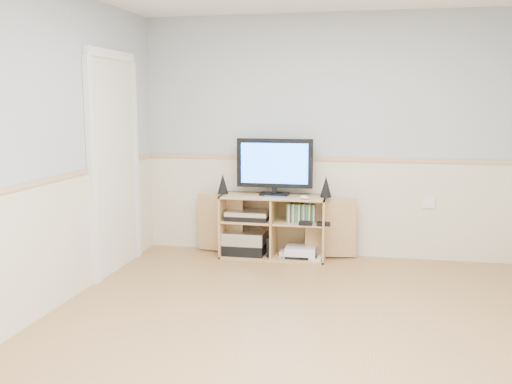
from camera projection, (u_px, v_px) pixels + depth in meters
room at (300, 160)px, 3.86m from camera, size 4.04×4.54×2.54m
media_cabinet at (274, 225)px, 5.98m from camera, size 1.69×0.41×0.65m
monitor at (275, 165)px, 5.87m from camera, size 0.79×0.18×0.59m
speaker_left at (223, 184)px, 5.99m from camera, size 0.11×0.11×0.21m
speaker_right at (326, 187)px, 5.77m from camera, size 0.12×0.12×0.22m
keyboard at (277, 198)px, 5.73m from camera, size 0.31×0.16×0.01m
mouse at (304, 197)px, 5.67m from camera, size 0.11×0.10×0.04m
av_components at (246, 235)px, 6.00m from camera, size 0.52×0.33×0.47m
game_consoles at (300, 252)px, 5.90m from camera, size 0.45×0.30×0.11m
game_cases at (301, 213)px, 5.83m from camera, size 0.29×0.13×0.19m
wall_outlet at (429, 202)px, 5.78m from camera, size 0.12×0.03×0.12m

